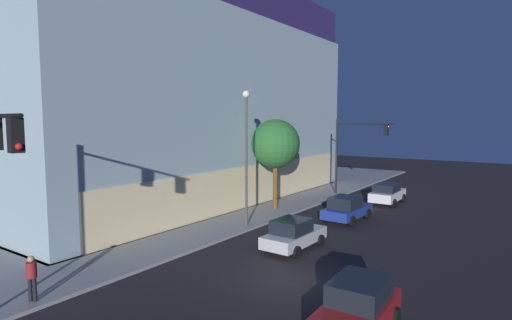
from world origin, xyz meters
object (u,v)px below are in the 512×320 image
sidewalk_tree (275,144)px  car_silver (293,234)px  modern_building (154,97)px  traffic_light_far_corner (354,144)px  pedestrian_waiting (32,274)px  car_blue (347,209)px  street_lamp_sidewalk (246,142)px  car_white (387,193)px  car_red (357,308)px

sidewalk_tree → car_silver: bearing=-142.1°
modern_building → traffic_light_far_corner: modern_building is taller
pedestrian_waiting → car_blue: size_ratio=0.40×
street_lamp_sidewalk → car_blue: (5.25, -4.43, -4.51)m
street_lamp_sidewalk → sidewalk_tree: street_lamp_sidewalk is taller
street_lamp_sidewalk → car_white: 14.21m
street_lamp_sidewalk → car_white: size_ratio=1.98×
sidewalk_tree → car_white: (7.20, -6.12, -4.10)m
car_red → car_blue: 14.99m
car_red → car_white: (21.04, 5.57, -0.02)m
street_lamp_sidewalk → sidewalk_tree: (5.36, 1.24, -0.40)m
street_lamp_sidewalk → traffic_light_far_corner: bearing=-6.0°
car_red → car_silver: size_ratio=1.00×
car_red → car_blue: (13.73, 6.02, -0.03)m
traffic_light_far_corner → street_lamp_sidewalk: bearing=174.0°
sidewalk_tree → modern_building: bearing=91.3°
street_lamp_sidewalk → pedestrian_waiting: (-13.19, -0.03, -4.19)m
sidewalk_tree → street_lamp_sidewalk: bearing=-167.0°
car_silver → car_blue: size_ratio=0.96×
traffic_light_far_corner → street_lamp_sidewalk: size_ratio=0.80×
traffic_light_far_corner → car_blue: size_ratio=1.57×
street_lamp_sidewalk → car_white: (12.56, -4.88, -4.50)m
traffic_light_far_corner → street_lamp_sidewalk: 13.96m
pedestrian_waiting → car_silver: bearing=-21.9°
modern_building → traffic_light_far_corner: 18.13m
car_silver → modern_building: bearing=68.8°
street_lamp_sidewalk → car_blue: 8.22m
modern_building → car_red: 28.92m
modern_building → car_white: bearing=-68.2°
car_silver → car_blue: 7.29m
pedestrian_waiting → car_white: pedestrian_waiting is taller
sidewalk_tree → car_silver: size_ratio=1.63×
car_silver → car_blue: (7.29, 0.09, 0.05)m
sidewalk_tree → car_red: 18.57m
car_blue → pedestrian_waiting: bearing=166.6°
modern_building → street_lamp_sidewalk: modern_building is taller
traffic_light_far_corner → street_lamp_sidewalk: street_lamp_sidewalk is taller
modern_building → car_blue: bearing=-89.4°
traffic_light_far_corner → sidewalk_tree: (-8.51, 2.69, 0.29)m
car_blue → street_lamp_sidewalk: bearing=139.8°
sidewalk_tree → car_white: size_ratio=1.57×
sidewalk_tree → car_blue: sidewalk_tree is taller
traffic_light_far_corner → car_silver: traffic_light_far_corner is taller
street_lamp_sidewalk → car_blue: bearing=-40.2°
car_blue → car_white: 7.32m
sidewalk_tree → car_silver: 10.26m
street_lamp_sidewalk → car_red: street_lamp_sidewalk is taller
traffic_light_far_corner → car_blue: (-8.61, -2.97, -3.82)m
car_silver → street_lamp_sidewalk: bearing=65.7°
pedestrian_waiting → car_silver: pedestrian_waiting is taller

